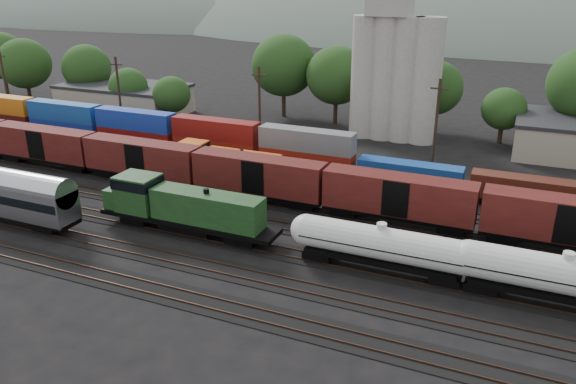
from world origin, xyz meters
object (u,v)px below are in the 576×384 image
at_px(grain_silo, 395,64).
at_px(green_locomotive, 178,206).
at_px(orange_locomotive, 222,161).
at_px(tank_car_a, 380,245).

bearing_deg(grain_silo, green_locomotive, -104.99).
xyz_separation_m(green_locomotive, orange_locomotive, (-3.64, 15.00, -0.48)).
distance_m(green_locomotive, tank_car_a, 19.96).
bearing_deg(tank_car_a, green_locomotive, -180.00).
height_order(orange_locomotive, grain_silo, grain_silo).
bearing_deg(tank_car_a, grain_silo, 102.35).
bearing_deg(grain_silo, orange_locomotive, -119.34).
bearing_deg(grain_silo, tank_car_a, -77.65).
distance_m(green_locomotive, orange_locomotive, 15.44).
xyz_separation_m(green_locomotive, grain_silo, (10.97, 41.00, 8.46)).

